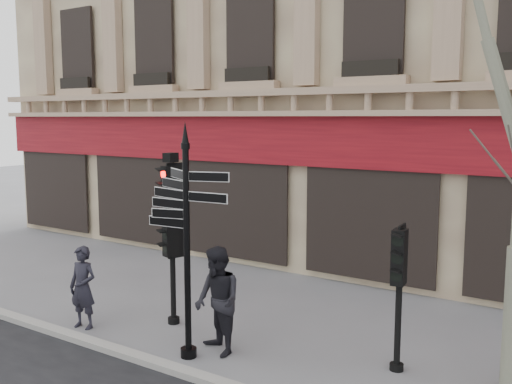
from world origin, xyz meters
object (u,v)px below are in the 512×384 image
pedestrian_a (83,287)px  pedestrian_b (217,301)px  traffic_signal_secondary (400,273)px  traffic_signal_main (172,217)px  fingerpost (186,201)px

pedestrian_a → pedestrian_b: pedestrian_b is taller
traffic_signal_secondary → traffic_signal_main: bearing=179.3°
pedestrian_a → pedestrian_b: 3.05m
fingerpost → pedestrian_a: 3.31m
traffic_signal_main → traffic_signal_secondary: 4.63m
pedestrian_a → fingerpost: bearing=-7.7°
traffic_signal_main → pedestrian_a: (-1.34, -1.17, -1.38)m
traffic_signal_main → pedestrian_a: size_ratio=2.11×
pedestrian_a → pedestrian_b: size_ratio=0.86×
fingerpost → traffic_signal_main: 1.82m
pedestrian_b → fingerpost: bearing=-101.3°
fingerpost → traffic_signal_secondary: size_ratio=1.72×
pedestrian_a → pedestrian_b: bearing=-0.2°
traffic_signal_secondary → fingerpost: bearing=-160.9°
fingerpost → traffic_signal_main: size_ratio=1.18×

